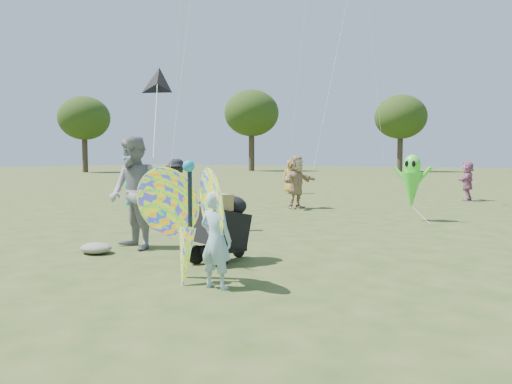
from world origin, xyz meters
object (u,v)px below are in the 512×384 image
Objects in this scene: jogging_stroller at (224,224)px; crowd_i at (131,178)px; adult_man at (134,193)px; alien_kite at (412,184)px; crowd_j at (467,181)px; crowd_b at (177,188)px; butterfly_kite at (188,220)px; crowd_g at (291,177)px; child_girl at (216,240)px; crowd_d at (296,182)px.

crowd_i is at bearing 162.87° from jogging_stroller.
adult_man reaches higher than alien_kite.
crowd_b is at bearing -31.75° from crowd_j.
adult_man reaches higher than crowd_i.
jogging_stroller is 0.64× the size of alien_kite.
butterfly_kite is (8.87, -7.04, -0.09)m from crowd_i.
adult_man is 2.06m from jogging_stroller.
crowd_g is (-4.59, 13.71, -0.25)m from adult_man.
crowd_j is 15.46m from butterfly_kite.
crowd_i is at bearing -173.33° from alien_kite.
jogging_stroller is at bearing -90.23° from crowd_b.
crowd_i is (-3.60, 1.57, 0.12)m from crowd_b.
adult_man reaches higher than crowd_b.
adult_man is at bearing -13.39° from crowd_j.
adult_man reaches higher than child_girl.
crowd_i is (-9.37, 7.07, 0.31)m from child_girl.
crowd_b is at bearing -109.95° from crowd_g.
crowd_b is (-2.84, 4.19, -0.22)m from adult_man.
crowd_d is 1.11× the size of crowd_g.
crowd_g is (-7.52, 15.02, 0.16)m from child_girl.
child_girl is 1.11× the size of jogging_stroller.
child_girl is 0.80× the size of crowd_g.
crowd_b is 0.93× the size of alien_kite.
crowd_d is 1.15× the size of crowd_j.
crowd_i reaches higher than alien_kite.
butterfly_kite reaches higher than jogging_stroller.
adult_man reaches higher than crowd_j.
butterfly_kite reaches higher than crowd_j.
crowd_b is 11.54m from crowd_j.
child_girl is at bearing -93.37° from crowd_b.
butterfly_kite is at bearing -13.29° from adult_man.
crowd_i reaches higher than crowd_b.
crowd_g is 10.20m from alien_kite.
crowd_b reaches higher than jogging_stroller.
butterfly_kite is (0.41, -1.31, 0.23)m from jogging_stroller.
crowd_d is at bearing 128.41° from jogging_stroller.
crowd_g is at bearing -88.16° from crowd_j.
crowd_d reaches higher than crowd_g.
child_girl is 0.67× the size of crowd_i.
adult_man is at bearing 152.18° from butterfly_kite.
adult_man is at bearing -101.83° from crowd_g.
adult_man is at bearing -166.55° from crowd_d.
jogging_stroller is at bearing -5.41° from crowd_j.
crowd_g is at bearing 132.75° from jogging_stroller.
child_girl reaches higher than jogging_stroller.
crowd_i reaches higher than crowd_d.
jogging_stroller is (6.61, -13.67, -0.17)m from crowd_g.
crowd_d is at bearing 15.55° from crowd_b.
child_girl is 11.74m from crowd_i.
adult_man is at bearing -165.55° from crowd_i.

